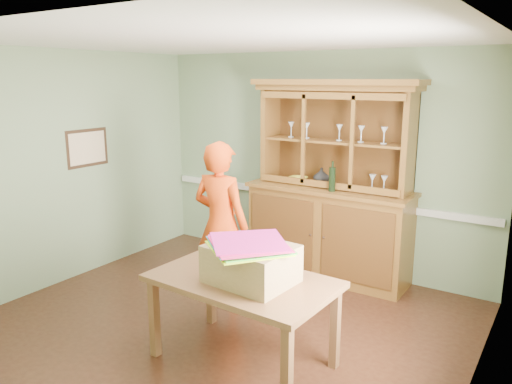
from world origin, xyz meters
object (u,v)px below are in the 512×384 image
Objects in this scene: dining_table at (243,288)px; person at (221,225)px; china_hutch at (330,210)px; cardboard_box at (251,264)px.

dining_table is 1.19m from person.
dining_table is at bearing -84.46° from china_hutch.
dining_table is at bearing 170.07° from cardboard_box.
china_hutch is 3.58× the size of cardboard_box.
dining_table is at bearing 133.30° from person.
china_hutch is 2.21m from cardboard_box.
china_hutch is 2.18m from dining_table.
person is at bearing 138.26° from cardboard_box.
dining_table is 0.26m from cardboard_box.
china_hutch is 1.49m from person.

